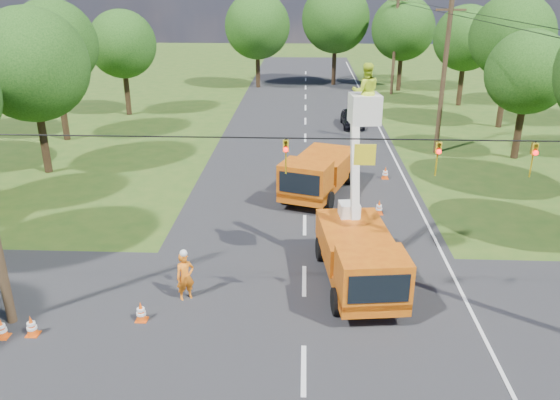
{
  "coord_description": "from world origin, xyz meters",
  "views": [
    {
      "loc": [
        -0.11,
        -12.63,
        10.3
      ],
      "look_at": [
        -0.97,
        6.62,
        2.6
      ],
      "focal_mm": 35.0,
      "sensor_mm": 36.0,
      "label": 1
    }
  ],
  "objects_px": {
    "tree_far_a": "(257,26)",
    "pole_right_far": "(395,41)",
    "tree_far_b": "(336,19)",
    "second_truck": "(318,173)",
    "distant_car": "(352,118)",
    "traffic_cone_5": "(1,328)",
    "bucket_truck": "(360,243)",
    "traffic_cone_2": "(379,207)",
    "traffic_cone_4": "(32,326)",
    "traffic_cone_3": "(141,312)",
    "ground_worker": "(185,277)",
    "tree_right_d": "(512,36)",
    "pole_right_mid": "(444,73)",
    "tree_right_e": "(466,38)",
    "traffic_cone_6": "(385,173)",
    "tree_far_c": "(403,29)",
    "tree_left_f": "(122,44)",
    "tree_right_c": "(528,72)",
    "tree_left_e": "(53,44)",
    "tree_left_d": "(31,65)"
  },
  "relations": [
    {
      "from": "bucket_truck",
      "to": "pole_right_mid",
      "type": "xyz_separation_m",
      "value": [
        6.56,
        17.15,
        3.41
      ]
    },
    {
      "from": "distant_car",
      "to": "traffic_cone_5",
      "type": "height_order",
      "value": "distant_car"
    },
    {
      "from": "bucket_truck",
      "to": "tree_right_c",
      "type": "height_order",
      "value": "bucket_truck"
    },
    {
      "from": "tree_left_e",
      "to": "tree_far_a",
      "type": "distance_m",
      "value": 24.09
    },
    {
      "from": "tree_far_b",
      "to": "second_truck",
      "type": "bearing_deg",
      "value": -94.04
    },
    {
      "from": "traffic_cone_4",
      "to": "ground_worker",
      "type": "bearing_deg",
      "value": 28.04
    },
    {
      "from": "traffic_cone_6",
      "to": "pole_right_far",
      "type": "distance_m",
      "value": 26.17
    },
    {
      "from": "traffic_cone_2",
      "to": "traffic_cone_3",
      "type": "relative_size",
      "value": 1.0
    },
    {
      "from": "pole_right_mid",
      "to": "tree_far_b",
      "type": "bearing_deg",
      "value": 102.41
    },
    {
      "from": "traffic_cone_6",
      "to": "distant_car",
      "type": "bearing_deg",
      "value": 94.46
    },
    {
      "from": "traffic_cone_5",
      "to": "pole_right_far",
      "type": "bearing_deg",
      "value": 66.38
    },
    {
      "from": "distant_car",
      "to": "tree_left_e",
      "type": "distance_m",
      "value": 21.67
    },
    {
      "from": "tree_left_d",
      "to": "tree_far_c",
      "type": "height_order",
      "value": "tree_left_d"
    },
    {
      "from": "bucket_truck",
      "to": "tree_left_e",
      "type": "height_order",
      "value": "tree_left_e"
    },
    {
      "from": "pole_right_mid",
      "to": "traffic_cone_3",
      "type": "bearing_deg",
      "value": -124.94
    },
    {
      "from": "traffic_cone_2",
      "to": "traffic_cone_5",
      "type": "height_order",
      "value": "same"
    },
    {
      "from": "traffic_cone_5",
      "to": "tree_far_c",
      "type": "height_order",
      "value": "tree_far_c"
    },
    {
      "from": "traffic_cone_6",
      "to": "tree_left_e",
      "type": "xyz_separation_m",
      "value": [
        -21.3,
        7.43,
        6.13
      ]
    },
    {
      "from": "traffic_cone_6",
      "to": "tree_left_e",
      "type": "height_order",
      "value": "tree_left_e"
    },
    {
      "from": "tree_far_b",
      "to": "bucket_truck",
      "type": "bearing_deg",
      "value": -91.44
    },
    {
      "from": "traffic_cone_5",
      "to": "tree_far_c",
      "type": "bearing_deg",
      "value": 66.24
    },
    {
      "from": "tree_left_f",
      "to": "tree_right_e",
      "type": "relative_size",
      "value": 0.97
    },
    {
      "from": "bucket_truck",
      "to": "tree_right_e",
      "type": "height_order",
      "value": "tree_right_e"
    },
    {
      "from": "tree_right_d",
      "to": "tree_right_e",
      "type": "height_order",
      "value": "tree_right_d"
    },
    {
      "from": "traffic_cone_6",
      "to": "traffic_cone_4",
      "type": "bearing_deg",
      "value": -130.4
    },
    {
      "from": "pole_right_far",
      "to": "tree_right_c",
      "type": "bearing_deg",
      "value": -77.38
    },
    {
      "from": "traffic_cone_4",
      "to": "tree_left_e",
      "type": "bearing_deg",
      "value": 110.12
    },
    {
      "from": "traffic_cone_4",
      "to": "tree_right_d",
      "type": "relative_size",
      "value": 0.07
    },
    {
      "from": "traffic_cone_3",
      "to": "pole_right_mid",
      "type": "relative_size",
      "value": 0.07
    },
    {
      "from": "traffic_cone_4",
      "to": "tree_far_a",
      "type": "bearing_deg",
      "value": 85.43
    },
    {
      "from": "distant_car",
      "to": "traffic_cone_3",
      "type": "xyz_separation_m",
      "value": [
        -8.87,
        -26.3,
        -0.31
      ]
    },
    {
      "from": "traffic_cone_3",
      "to": "second_truck",
      "type": "bearing_deg",
      "value": 62.85
    },
    {
      "from": "tree_right_c",
      "to": "tree_far_b",
      "type": "xyz_separation_m",
      "value": [
        -10.2,
        26.0,
        1.5
      ]
    },
    {
      "from": "pole_right_far",
      "to": "tree_right_d",
      "type": "bearing_deg",
      "value": -64.14
    },
    {
      "from": "traffic_cone_5",
      "to": "tree_right_d",
      "type": "distance_m",
      "value": 37.41
    },
    {
      "from": "ground_worker",
      "to": "tree_left_f",
      "type": "height_order",
      "value": "tree_left_f"
    },
    {
      "from": "bucket_truck",
      "to": "pole_right_mid",
      "type": "distance_m",
      "value": 18.67
    },
    {
      "from": "traffic_cone_6",
      "to": "ground_worker",
      "type": "bearing_deg",
      "value": -123.66
    },
    {
      "from": "tree_right_e",
      "to": "distant_car",
      "type": "bearing_deg",
      "value": -140.43
    },
    {
      "from": "bucket_truck",
      "to": "tree_far_c",
      "type": "xyz_separation_m",
      "value": [
        7.56,
        39.15,
        4.36
      ]
    },
    {
      "from": "bucket_truck",
      "to": "tree_far_a",
      "type": "distance_m",
      "value": 40.99
    },
    {
      "from": "ground_worker",
      "to": "traffic_cone_3",
      "type": "distance_m",
      "value": 1.91
    },
    {
      "from": "tree_far_a",
      "to": "pole_right_far",
      "type": "bearing_deg",
      "value": -12.53
    },
    {
      "from": "bucket_truck",
      "to": "tree_left_d",
      "type": "relative_size",
      "value": 0.86
    },
    {
      "from": "ground_worker",
      "to": "tree_left_f",
      "type": "distance_m",
      "value": 30.68
    },
    {
      "from": "ground_worker",
      "to": "traffic_cone_5",
      "type": "distance_m",
      "value": 5.84
    },
    {
      "from": "pole_right_mid",
      "to": "tree_left_f",
      "type": "xyz_separation_m",
      "value": [
        -23.3,
        10.0,
        0.58
      ]
    },
    {
      "from": "tree_right_c",
      "to": "traffic_cone_3",
      "type": "bearing_deg",
      "value": -134.62
    },
    {
      "from": "traffic_cone_4",
      "to": "tree_far_c",
      "type": "bearing_deg",
      "value": 67.15
    },
    {
      "from": "traffic_cone_4",
      "to": "tree_left_f",
      "type": "bearing_deg",
      "value": 101.62
    }
  ]
}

